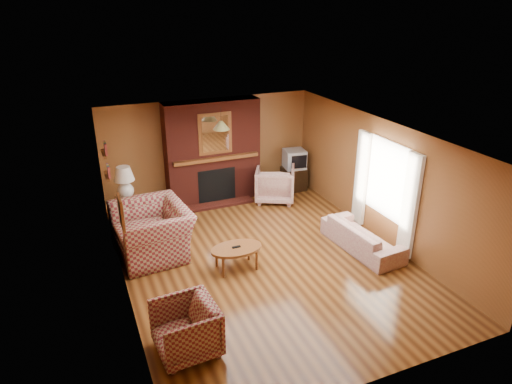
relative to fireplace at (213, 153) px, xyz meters
name	(u,v)px	position (x,y,z in m)	size (l,w,h in m)	color
floor	(264,259)	(0.00, -2.98, -1.18)	(6.50, 6.50, 0.00)	#44230E
ceiling	(265,135)	(0.00, -2.98, 1.22)	(6.50, 6.50, 0.00)	silver
wall_back	(209,149)	(0.00, 0.27, 0.02)	(6.50, 6.50, 0.00)	#95582E
wall_front	(377,305)	(0.00, -6.23, 0.02)	(6.50, 6.50, 0.00)	#95582E
wall_left	(119,225)	(-2.50, -2.98, 0.02)	(6.50, 6.50, 0.00)	#95582E
wall_right	(381,180)	(2.50, -2.98, 0.02)	(6.50, 6.50, 0.00)	#95582E
fireplace	(213,153)	(0.00, 0.00, 0.00)	(2.20, 0.82, 2.40)	#521912
window_right	(385,188)	(2.45, -3.18, -0.06)	(0.10, 1.85, 2.00)	beige
bookshelf	(106,160)	(-2.44, -1.08, 0.48)	(0.09, 0.55, 0.71)	brown
botanical_print	(121,213)	(-2.47, -3.28, 0.37)	(0.05, 0.40, 0.50)	brown
pendant_light	(221,125)	(0.00, -0.68, 0.82)	(0.36, 0.36, 0.48)	black
plaid_loveseat	(152,231)	(-1.85, -1.99, -0.70)	(1.47, 1.29, 0.96)	maroon
plaid_armchair	(186,329)	(-1.95, -4.79, -0.80)	(0.81, 0.83, 0.76)	maroon
floral_sofa	(362,237)	(1.90, -3.37, -0.92)	(1.79, 0.70, 0.52)	beige
floral_armchair	(275,184)	(1.33, -0.61, -0.76)	(0.90, 0.92, 0.84)	beige
coffee_table	(236,250)	(-0.58, -3.09, -0.81)	(0.93, 0.58, 0.45)	brown
side_table	(128,211)	(-2.10, -0.53, -0.88)	(0.45, 0.45, 0.60)	brown
table_lamp	(124,181)	(-2.10, -0.53, -0.19)	(0.42, 0.42, 0.70)	silver
tv_stand	(294,178)	(2.05, -0.18, -0.89)	(0.54, 0.49, 0.59)	black
crt_tv	(294,159)	(2.05, -0.19, -0.37)	(0.56, 0.56, 0.46)	#A2A4A9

